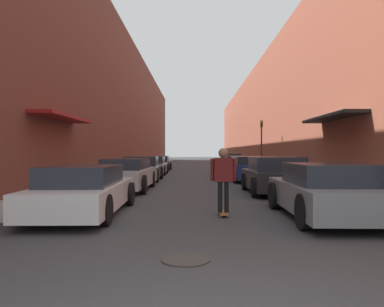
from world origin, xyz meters
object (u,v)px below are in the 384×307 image
object	(u,v)px
parked_car_left_1	(127,175)
parked_car_left_3	(152,166)
parked_car_right_4	(230,162)
parked_car_left_4	(159,163)
parked_car_right_3	(236,165)
parked_car_right_2	(249,169)
parked_car_left_2	(142,169)
parked_car_right_0	(328,191)
parked_car_right_1	(275,176)
traffic_light	(262,141)
manhole_cover	(186,259)
parked_car_left_0	(85,190)
skateboarder	(223,174)

from	to	relation	value
parked_car_left_1	parked_car_left_3	size ratio (longest dim) A/B	1.14
parked_car_left_1	parked_car_right_4	xyz separation A→B (m)	(5.73, 17.15, 0.03)
parked_car_left_4	parked_car_right_3	xyz separation A→B (m)	(5.80, -4.90, 0.03)
parked_car_left_1	parked_car_right_4	world-z (taller)	parked_car_right_4
parked_car_left_4	parked_car_right_2	bearing A→B (deg)	-62.30
parked_car_left_1	parked_car_right_3	xyz separation A→B (m)	(5.58, 11.03, -0.02)
parked_car_right_2	parked_car_right_3	world-z (taller)	parked_car_right_2
parked_car_left_1	parked_car_left_2	xyz separation A→B (m)	(-0.11, 5.00, -0.00)
parked_car_right_4	parked_car_right_0	bearing A→B (deg)	-89.95
parked_car_right_1	parked_car_left_3	bearing A→B (deg)	116.91
parked_car_right_4	traffic_light	xyz separation A→B (m)	(1.49, -6.69, 1.63)
parked_car_left_4	manhole_cover	xyz separation A→B (m)	(2.76, -25.45, -0.57)
parked_car_right_3	parked_car_right_4	xyz separation A→B (m)	(0.15, 6.12, 0.05)
parked_car_left_3	parked_car_left_1	bearing A→B (deg)	-89.21
parked_car_right_1	parked_car_right_4	bearing A→B (deg)	89.70
parked_car_left_2	parked_car_left_4	xyz separation A→B (m)	(-0.11, 10.93, -0.04)
parked_car_left_0	skateboarder	size ratio (longest dim) A/B	2.95
skateboarder	parked_car_right_0	bearing A→B (deg)	-8.72
parked_car_right_3	skateboarder	distance (m)	16.99
parked_car_right_4	parked_car_left_3	bearing A→B (deg)	-130.65
parked_car_left_2	traffic_light	world-z (taller)	traffic_light
parked_car_right_0	parked_car_right_1	size ratio (longest dim) A/B	1.11
traffic_light	parked_car_left_4	bearing A→B (deg)	143.70
parked_car_right_0	parked_car_right_2	xyz separation A→B (m)	(-0.18, 11.06, 0.01)
parked_car_left_1	parked_car_left_4	world-z (taller)	parked_car_left_1
parked_car_left_0	skateboarder	bearing A→B (deg)	-2.08
parked_car_left_0	parked_car_left_1	world-z (taller)	parked_car_left_1
parked_car_left_3	manhole_cover	distance (m)	20.02
parked_car_left_0	parked_car_right_0	xyz separation A→B (m)	(5.78, -0.49, 0.04)
parked_car_right_1	skateboarder	xyz separation A→B (m)	(-2.27, -4.73, 0.34)
parked_car_right_1	traffic_light	distance (m)	11.77
parked_car_left_4	skateboarder	xyz separation A→B (m)	(3.59, -21.74, 0.41)
parked_car_left_0	parked_car_left_1	xyz separation A→B (m)	(0.02, 5.68, 0.04)
parked_car_left_1	parked_car_right_0	size ratio (longest dim) A/B	1.05
parked_car_left_0	traffic_light	size ratio (longest dim) A/B	1.36
skateboarder	parked_car_left_0	bearing A→B (deg)	177.92
parked_car_right_0	parked_car_right_4	world-z (taller)	parked_car_right_4
parked_car_left_2	parked_car_right_1	distance (m)	8.37
parked_car_left_1	parked_car_right_3	distance (m)	12.36
parked_car_left_0	parked_car_right_0	bearing A→B (deg)	-4.84
parked_car_right_0	parked_car_right_1	bearing A→B (deg)	91.34
parked_car_left_2	parked_car_right_1	bearing A→B (deg)	-46.59
parked_car_right_1	parked_car_right_3	world-z (taller)	parked_car_right_1
parked_car_left_2	skateboarder	xyz separation A→B (m)	(3.48, -10.80, 0.37)
parked_car_right_1	parked_car_right_2	bearing A→B (deg)	90.57
parked_car_left_0	parked_car_right_2	size ratio (longest dim) A/B	1.00
parked_car_left_2	parked_car_right_4	bearing A→B (deg)	64.32
manhole_cover	parked_car_left_3	bearing A→B (deg)	97.71
parked_car_left_0	parked_car_left_4	distance (m)	21.61
parked_car_left_3	traffic_light	xyz separation A→B (m)	(7.36, 0.16, 1.70)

